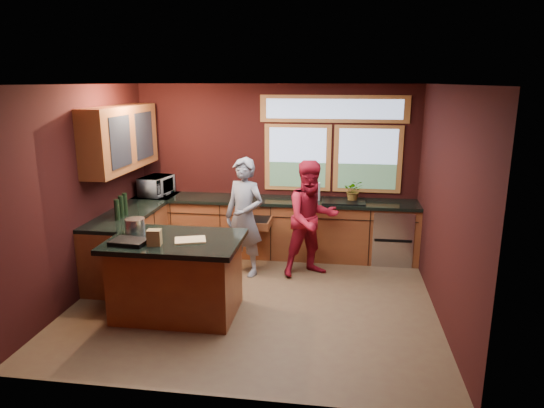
% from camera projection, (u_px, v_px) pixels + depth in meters
% --- Properties ---
extents(floor, '(4.50, 4.50, 0.00)m').
position_uv_depth(floor, '(255.00, 300.00, 6.25)').
color(floor, brown).
rests_on(floor, ground).
extents(room_shell, '(4.52, 4.02, 2.71)m').
position_uv_depth(room_shell, '(212.00, 157.00, 6.20)').
color(room_shell, black).
rests_on(room_shell, ground).
extents(back_counter, '(4.50, 0.64, 0.93)m').
position_uv_depth(back_counter, '(286.00, 228.00, 7.74)').
color(back_counter, maroon).
rests_on(back_counter, floor).
extents(left_counter, '(0.64, 2.30, 0.93)m').
position_uv_depth(left_counter, '(136.00, 238.00, 7.22)').
color(left_counter, maroon).
rests_on(left_counter, floor).
extents(island, '(1.55, 1.05, 0.95)m').
position_uv_depth(island, '(177.00, 276.00, 5.78)').
color(island, maroon).
rests_on(island, floor).
extents(person_grey, '(0.73, 0.62, 1.71)m').
position_uv_depth(person_grey, '(244.00, 217.00, 6.90)').
color(person_grey, slate).
rests_on(person_grey, floor).
extents(person_red, '(1.02, 0.95, 1.67)m').
position_uv_depth(person_red, '(312.00, 219.00, 6.87)').
color(person_red, maroon).
rests_on(person_red, floor).
extents(microwave, '(0.47, 0.61, 0.31)m').
position_uv_depth(microwave, '(156.00, 186.00, 7.86)').
color(microwave, '#999999').
rests_on(microwave, left_counter).
extents(potted_plant, '(0.29, 0.26, 0.33)m').
position_uv_depth(potted_plant, '(354.00, 191.00, 7.49)').
color(potted_plant, '#999999').
rests_on(potted_plant, back_counter).
extents(paper_towel, '(0.12, 0.12, 0.28)m').
position_uv_depth(paper_towel, '(316.00, 192.00, 7.52)').
color(paper_towel, white).
rests_on(paper_towel, back_counter).
extents(cutting_board, '(0.41, 0.35, 0.02)m').
position_uv_depth(cutting_board, '(190.00, 240.00, 5.59)').
color(cutting_board, tan).
rests_on(cutting_board, island).
extents(stock_pot, '(0.24, 0.24, 0.18)m').
position_uv_depth(stock_pot, '(135.00, 226.00, 5.87)').
color(stock_pot, silver).
rests_on(stock_pot, island).
extents(paper_bag, '(0.16, 0.14, 0.18)m').
position_uv_depth(paper_bag, '(154.00, 238.00, 5.43)').
color(paper_bag, brown).
rests_on(paper_bag, island).
extents(black_tray, '(0.42, 0.31, 0.05)m').
position_uv_depth(black_tray, '(129.00, 242.00, 5.48)').
color(black_tray, black).
rests_on(black_tray, island).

